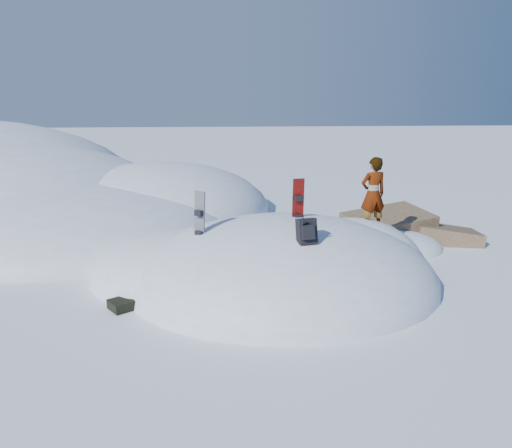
{
  "coord_description": "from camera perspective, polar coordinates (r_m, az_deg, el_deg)",
  "views": [
    {
      "loc": [
        -1.48,
        -10.56,
        4.11
      ],
      "look_at": [
        -0.59,
        0.3,
        1.32
      ],
      "focal_mm": 35.0,
      "sensor_mm": 36.0,
      "label": 1
    }
  ],
  "objects": [
    {
      "name": "backpack",
      "position": [
        9.77,
        5.82,
        -0.83
      ],
      "size": [
        0.42,
        0.47,
        0.59
      ],
      "rotation": [
        0.0,
        0.0,
        0.2
      ],
      "color": "black",
      "rests_on": "snow_mound"
    },
    {
      "name": "gear_pile",
      "position": [
        10.44,
        -14.21,
        -8.6
      ],
      "size": [
        0.9,
        0.76,
        0.24
      ],
      "rotation": [
        0.0,
        0.0,
        0.61
      ],
      "color": "black",
      "rests_on": "ground"
    },
    {
      "name": "ground",
      "position": [
        11.43,
        3.08,
        -6.74
      ],
      "size": [
        120.0,
        120.0,
        0.0
      ],
      "primitive_type": "plane",
      "color": "white",
      "rests_on": "ground"
    },
    {
      "name": "snowboard_red",
      "position": [
        11.23,
        4.82,
        1.66
      ],
      "size": [
        0.28,
        0.19,
        1.44
      ],
      "rotation": [
        0.0,
        0.0,
        0.23
      ],
      "color": "#AC0F09",
      "rests_on": "snow_mound"
    },
    {
      "name": "rock_outcrop",
      "position": [
        15.09,
        15.64,
        -1.92
      ],
      "size": [
        4.68,
        4.41,
        1.68
      ],
      "color": "brown",
      "rests_on": "ground"
    },
    {
      "name": "snow_mound",
      "position": [
        11.63,
        2.07,
        -6.35
      ],
      "size": [
        8.0,
        6.0,
        3.0
      ],
      "color": "white",
      "rests_on": "ground"
    },
    {
      "name": "person",
      "position": [
        12.4,
        13.23,
        3.35
      ],
      "size": [
        0.73,
        0.56,
        1.8
      ],
      "primitive_type": "imported",
      "rotation": [
        0.0,
        0.0,
        3.35
      ],
      "color": "slate",
      "rests_on": "snow_mound"
    },
    {
      "name": "snowboard_dark",
      "position": [
        10.7,
        -6.5,
        -0.17
      ],
      "size": [
        0.3,
        0.3,
        1.5
      ],
      "rotation": [
        0.0,
        0.0,
        -0.73
      ],
      "color": "black",
      "rests_on": "snow_mound"
    }
  ]
}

